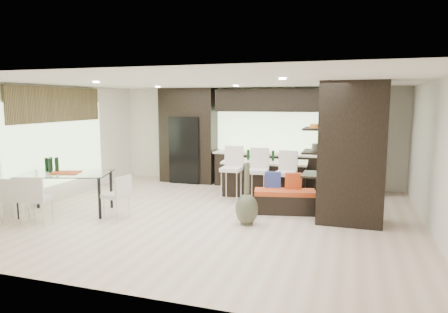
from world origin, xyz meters
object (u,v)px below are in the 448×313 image
(bench, at_px, (285,201))
(chair_near, at_px, (38,202))
(stool_left, at_px, (231,179))
(stool_right, at_px, (285,183))
(chair_end, at_px, (116,199))
(dining_table, at_px, (67,193))
(chair_far, at_px, (15,201))
(floor_vase, at_px, (247,194))
(kitchen_island, at_px, (265,178))
(stool_mid, at_px, (258,181))

(bench, xyz_separation_m, chair_near, (-4.33, -2.23, 0.19))
(stool_left, bearing_deg, chair_near, -135.28)
(stool_right, height_order, chair_end, stool_right)
(dining_table, distance_m, chair_end, 1.18)
(chair_far, bearing_deg, floor_vase, -1.11)
(kitchen_island, bearing_deg, stool_left, -133.67)
(stool_mid, bearing_deg, bench, -45.81)
(bench, bearing_deg, stool_mid, 125.31)
(bench, bearing_deg, floor_vase, -130.32)
(kitchen_island, relative_size, chair_near, 2.35)
(stool_mid, bearing_deg, chair_end, -141.71)
(stool_right, bearing_deg, floor_vase, -97.89)
(floor_vase, distance_m, chair_far, 4.49)
(stool_left, bearing_deg, kitchen_island, 50.75)
(dining_table, height_order, chair_near, chair_near)
(chair_near, bearing_deg, floor_vase, 3.53)
(kitchen_island, distance_m, stool_mid, 0.77)
(chair_near, distance_m, chair_far, 0.56)
(bench, bearing_deg, chair_end, -167.54)
(stool_mid, distance_m, chair_near, 4.62)
(kitchen_island, height_order, stool_mid, stool_mid)
(kitchen_island, bearing_deg, dining_table, -145.66)
(dining_table, bearing_deg, stool_right, 8.39)
(kitchen_island, height_order, chair_far, kitchen_island)
(stool_right, height_order, floor_vase, floor_vase)
(stool_right, distance_m, dining_table, 4.72)
(bench, height_order, floor_vase, floor_vase)
(stool_left, distance_m, stool_right, 1.27)
(stool_mid, distance_m, chair_end, 3.19)
(kitchen_island, bearing_deg, chair_near, -138.53)
(chair_far, bearing_deg, stool_mid, 18.47)
(chair_near, xyz_separation_m, chair_far, (-0.55, 0.02, -0.03))
(bench, relative_size, chair_near, 1.45)
(chair_near, bearing_deg, bench, 13.00)
(stool_left, relative_size, chair_near, 1.18)
(bench, relative_size, chair_far, 1.56)
(stool_right, distance_m, chair_far, 5.59)
(chair_far, bearing_deg, kitchen_island, 25.00)
(chair_near, relative_size, chair_far, 1.08)
(floor_vase, bearing_deg, dining_table, -174.08)
(chair_near, height_order, chair_end, chair_near)
(kitchen_island, height_order, bench, kitchen_island)
(chair_near, bearing_deg, chair_far, 164.00)
(stool_right, relative_size, dining_table, 0.55)
(floor_vase, bearing_deg, chair_far, -164.61)
(kitchen_island, bearing_deg, floor_vase, -90.07)
(chair_end, bearing_deg, chair_far, 126.52)
(dining_table, relative_size, chair_end, 2.21)
(dining_table, xyz_separation_m, chair_end, (1.18, 0.00, -0.03))
(dining_table, height_order, chair_end, dining_table)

